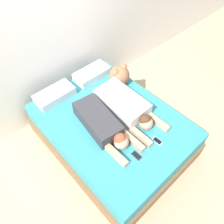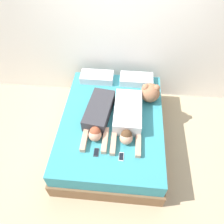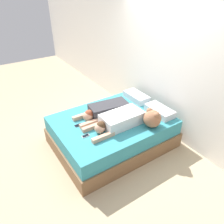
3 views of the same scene
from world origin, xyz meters
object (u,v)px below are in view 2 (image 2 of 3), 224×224
(pillow_head_left, at_px, (97,77))
(cell_phone_right, at_px, (121,157))
(cell_phone_left, at_px, (96,152))
(plush_toy, at_px, (150,92))
(bed, at_px, (112,130))
(person_left, at_px, (98,115))
(person_right, at_px, (127,116))
(pillow_head_right, at_px, (136,80))

(pillow_head_left, xyz_separation_m, cell_phone_right, (0.53, -1.48, -0.06))
(cell_phone_left, height_order, plush_toy, plush_toy)
(bed, relative_size, cell_phone_right, 16.53)
(person_left, relative_size, person_right, 1.00)
(person_right, relative_size, cell_phone_right, 8.34)
(cell_phone_left, bearing_deg, cell_phone_right, -5.78)
(bed, height_order, person_left, person_left)
(pillow_head_left, xyz_separation_m, cell_phone_left, (0.19, -1.45, -0.06))
(bed, bearing_deg, cell_phone_right, -74.05)
(person_right, distance_m, plush_toy, 0.58)
(bed, relative_size, pillow_head_right, 3.71)
(bed, bearing_deg, pillow_head_right, 67.85)
(bed, distance_m, plush_toy, 0.85)
(bed, distance_m, person_right, 0.46)
(person_right, xyz_separation_m, cell_phone_left, (-0.39, -0.58, -0.10))
(pillow_head_right, bearing_deg, bed, -112.15)
(person_right, bearing_deg, cell_phone_left, -123.75)
(pillow_head_left, bearing_deg, pillow_head_right, 0.00)
(pillow_head_right, xyz_separation_m, cell_phone_left, (-0.50, -1.45, -0.06))
(pillow_head_left, bearing_deg, person_left, -80.66)
(pillow_head_right, distance_m, cell_phone_left, 1.53)
(cell_phone_left, relative_size, plush_toy, 0.40)
(bed, relative_size, person_left, 1.98)
(pillow_head_left, height_order, pillow_head_right, same)
(cell_phone_right, bearing_deg, bed, 105.95)
(bed, bearing_deg, person_left, -169.14)
(person_left, bearing_deg, cell_phone_right, -57.53)
(bed, distance_m, pillow_head_right, 0.98)
(pillow_head_left, bearing_deg, cell_phone_right, -70.45)
(pillow_head_left, bearing_deg, person_right, -56.54)
(person_right, bearing_deg, pillow_head_left, 123.46)
(pillow_head_left, relative_size, plush_toy, 1.76)
(person_left, relative_size, cell_phone_left, 8.35)
(person_left, height_order, cell_phone_right, person_left)
(pillow_head_left, xyz_separation_m, person_right, (0.57, -0.87, 0.04))
(cell_phone_left, distance_m, plush_toy, 1.28)
(plush_toy, bearing_deg, pillow_head_right, 118.83)
(pillow_head_right, bearing_deg, pillow_head_left, 180.00)
(pillow_head_right, bearing_deg, cell_phone_right, -96.25)
(pillow_head_right, xyz_separation_m, person_right, (-0.11, -0.87, 0.04))
(pillow_head_right, relative_size, plush_toy, 1.76)
(pillow_head_left, distance_m, cell_phone_right, 1.57)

